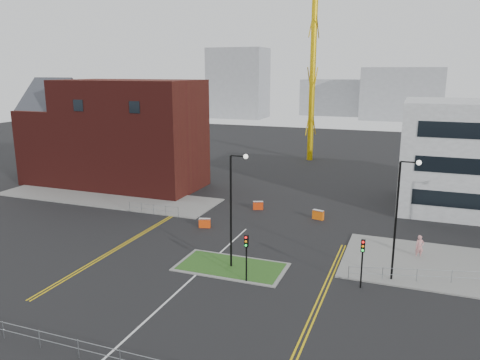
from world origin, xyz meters
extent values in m
plane|color=black|center=(0.00, 0.00, 0.00)|extent=(200.00, 200.00, 0.00)
cube|color=slate|center=(-20.00, 22.00, 0.06)|extent=(28.00, 8.00, 0.12)
cube|color=slate|center=(2.00, 8.00, 0.04)|extent=(8.60, 4.60, 0.08)
cube|color=#224918|center=(2.00, 8.00, 0.06)|extent=(8.00, 4.00, 0.12)
cube|color=#4D1613|center=(-20.00, 28.00, 7.00)|extent=(18.00, 10.00, 14.00)
cube|color=black|center=(-24.00, 22.98, 11.00)|extent=(1.40, 0.10, 1.40)
cube|color=black|center=(-16.00, 22.98, 11.00)|extent=(1.40, 0.10, 1.40)
cube|color=#4D1613|center=(-32.00, 28.00, 5.00)|extent=(6.00, 10.00, 10.00)
cube|color=#2D3038|center=(-32.00, 28.00, 10.00)|extent=(6.40, 8.49, 8.49)
cylinder|color=gold|center=(-2.00, 55.00, 15.88)|extent=(1.00, 1.00, 31.76)
cylinder|color=black|center=(2.00, 8.00, 4.50)|extent=(0.16, 0.16, 9.00)
cylinder|color=black|center=(2.60, 8.00, 9.00)|extent=(1.20, 0.10, 0.10)
sphere|color=silver|center=(3.20, 8.00, 9.00)|extent=(0.36, 0.36, 0.36)
cylinder|color=black|center=(14.00, 10.00, 4.50)|extent=(0.16, 0.16, 9.00)
cylinder|color=black|center=(14.60, 10.00, 9.00)|extent=(1.20, 0.10, 0.10)
sphere|color=silver|center=(15.20, 10.00, 9.00)|extent=(0.36, 0.36, 0.36)
cylinder|color=black|center=(4.00, 6.00, 1.50)|extent=(0.12, 0.12, 3.00)
cube|color=black|center=(4.00, 6.00, 3.20)|extent=(0.28, 0.22, 0.90)
sphere|color=red|center=(4.00, 5.87, 3.50)|extent=(0.18, 0.18, 0.18)
sphere|color=orange|center=(4.00, 5.87, 3.20)|extent=(0.18, 0.18, 0.18)
sphere|color=#0CCC33|center=(4.00, 5.87, 2.90)|extent=(0.18, 0.18, 0.18)
cylinder|color=black|center=(12.00, 8.00, 1.50)|extent=(0.12, 0.12, 3.00)
cube|color=black|center=(12.00, 8.00, 3.20)|extent=(0.28, 0.22, 0.90)
sphere|color=red|center=(12.00, 7.87, 3.50)|extent=(0.18, 0.18, 0.18)
sphere|color=orange|center=(12.00, 7.87, 3.20)|extent=(0.18, 0.18, 0.18)
sphere|color=#0CCC33|center=(12.00, 7.87, 2.90)|extent=(0.18, 0.18, 0.18)
cylinder|color=gray|center=(0.00, -6.00, 1.05)|extent=(24.00, 0.04, 0.04)
cylinder|color=gray|center=(0.00, -6.00, 0.55)|extent=(24.00, 0.04, 0.04)
cylinder|color=gray|center=(-11.00, 18.00, 1.05)|extent=(6.00, 0.04, 0.04)
cylinder|color=gray|center=(-11.00, 18.00, 0.55)|extent=(6.00, 0.04, 0.04)
cylinder|color=gray|center=(-14.00, 18.00, 0.55)|extent=(0.05, 0.05, 1.10)
cylinder|color=gray|center=(-8.00, 18.00, 0.55)|extent=(0.05, 0.05, 1.10)
cylinder|color=gray|center=(11.00, 9.00, 0.55)|extent=(0.05, 0.05, 1.10)
cube|color=silver|center=(0.00, 2.00, 0.01)|extent=(0.15, 30.00, 0.01)
cube|color=gold|center=(-9.00, 10.00, 0.01)|extent=(0.12, 24.00, 0.01)
cube|color=gold|center=(-8.70, 10.00, 0.01)|extent=(0.12, 24.00, 0.01)
cube|color=gold|center=(9.50, 6.00, 0.01)|extent=(0.12, 20.00, 0.01)
cube|color=gold|center=(9.80, 6.00, 0.01)|extent=(0.12, 20.00, 0.01)
cube|color=gray|center=(-40.00, 120.00, 11.00)|extent=(18.00, 12.00, 22.00)
cube|color=gray|center=(10.00, 130.00, 8.00)|extent=(24.00, 12.00, 16.00)
cube|color=gray|center=(-8.00, 140.00, 6.00)|extent=(30.00, 12.00, 12.00)
imported|color=#D5898A|center=(15.90, 15.31, 0.97)|extent=(0.82, 0.66, 1.95)
cube|color=red|center=(-1.00, 23.72, 0.46)|extent=(1.17, 0.75, 0.93)
cube|color=silver|center=(-1.00, 23.72, 0.88)|extent=(1.17, 0.75, 0.11)
cube|color=#EC440D|center=(-4.00, 16.00, 0.47)|extent=(1.18, 0.66, 0.94)
cube|color=silver|center=(-4.00, 16.00, 0.89)|extent=(1.18, 0.66, 0.11)
cube|color=orange|center=(6.00, 22.55, 0.49)|extent=(1.25, 0.71, 0.99)
cube|color=silver|center=(6.00, 22.55, 0.94)|extent=(1.25, 0.71, 0.12)
camera|label=1|loc=(14.77, -23.97, 15.25)|focal=35.00mm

